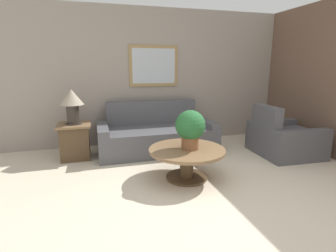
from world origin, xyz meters
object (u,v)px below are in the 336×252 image
Objects in this scene: armchair at (284,139)px; potted_plant_on_table at (190,127)px; couch_main at (156,136)px; table_lamp at (72,102)px; side_table at (75,141)px; coffee_table at (187,157)px.

armchair is 2.05m from potted_plant_on_table.
couch_main is at bearing 96.46° from potted_plant_on_table.
couch_main is 1.56m from table_lamp.
table_lamp reaches higher than armchair.
side_table is 1.04× the size of table_lamp.
armchair is 3.57m from side_table.
side_table reaches higher than coffee_table.
armchair is 1.85× the size of table_lamp.
armchair is 1.99× the size of potted_plant_on_table.
potted_plant_on_table is at bearing 107.30° from armchair.
couch_main is at bearing 94.99° from coffee_table.
couch_main is 1.40m from side_table.
table_lamp is (0.00, 0.00, 0.65)m from side_table.
side_table is at bearing 79.75° from armchair.
coffee_table is at bearing 155.35° from potted_plant_on_table.
side_table is at bearing 139.81° from coffee_table.
armchair is at bearing 14.14° from coffee_table.
table_lamp is (-1.52, 1.28, 0.64)m from coffee_table.
armchair is 1.78× the size of side_table.
table_lamp is at bearing 140.11° from potted_plant_on_table.
coffee_table is 2.09m from table_lamp.
armchair is at bearing -12.70° from table_lamp.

